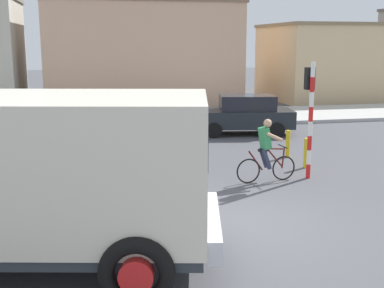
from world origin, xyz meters
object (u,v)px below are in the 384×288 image
(car_red_near, at_px, (244,114))
(pedestrian_near_kerb, at_px, (108,119))
(bollard_near, at_px, (306,153))
(truck_foreground, at_px, (46,173))
(cyclist, at_px, (266,151))
(traffic_light_pole, at_px, (310,104))
(bollard_far, at_px, (288,144))

(car_red_near, distance_m, pedestrian_near_kerb, 5.52)
(car_red_near, xyz_separation_m, bollard_near, (0.11, -5.75, -0.37))
(car_red_near, bearing_deg, truck_foreground, -121.70)
(truck_foreground, bearing_deg, pedestrian_near_kerb, 82.58)
(cyclist, xyz_separation_m, traffic_light_pole, (1.28, 0.18, 1.20))
(traffic_light_pole, height_order, pedestrian_near_kerb, traffic_light_pole)
(bollard_far, bearing_deg, cyclist, -123.33)
(bollard_far, bearing_deg, truck_foreground, -135.62)
(truck_foreground, relative_size, cyclist, 3.37)
(truck_foreground, height_order, cyclist, truck_foreground)
(bollard_near, relative_size, bollard_far, 1.00)
(bollard_near, bearing_deg, cyclist, -144.77)
(bollard_far, bearing_deg, car_red_near, 91.42)
(traffic_light_pole, xyz_separation_m, car_red_near, (0.33, 6.78, -1.25))
(cyclist, relative_size, pedestrian_near_kerb, 1.06)
(truck_foreground, distance_m, cyclist, 6.90)
(cyclist, height_order, pedestrian_near_kerb, cyclist)
(truck_foreground, height_order, bollard_near, truck_foreground)
(truck_foreground, bearing_deg, cyclist, 38.80)
(truck_foreground, xyz_separation_m, car_red_near, (6.95, 11.25, -0.85))
(truck_foreground, distance_m, traffic_light_pole, 8.00)
(car_red_near, distance_m, bollard_far, 4.36)
(cyclist, bearing_deg, traffic_light_pole, 8.03)
(bollard_near, bearing_deg, traffic_light_pole, -112.83)
(truck_foreground, height_order, traffic_light_pole, traffic_light_pole)
(traffic_light_pole, relative_size, bollard_far, 3.56)
(cyclist, height_order, traffic_light_pole, traffic_light_pole)
(traffic_light_pole, distance_m, pedestrian_near_kerb, 8.45)
(bollard_far, bearing_deg, bollard_near, -90.00)
(car_red_near, relative_size, bollard_near, 4.70)
(cyclist, height_order, car_red_near, cyclist)
(cyclist, distance_m, bollard_far, 3.16)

